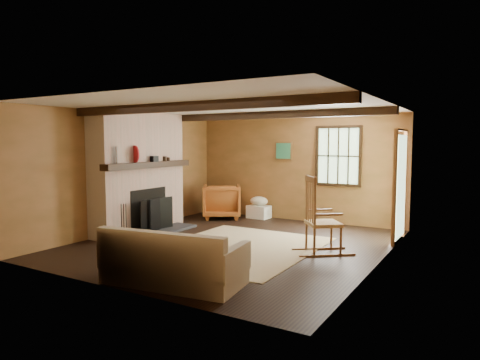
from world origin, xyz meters
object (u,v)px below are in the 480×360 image
Objects in this scene: rocking_chair at (321,221)px; laundry_basket at (259,212)px; fireplace at (140,177)px; armchair at (222,201)px; sofa at (172,264)px.

laundry_basket is (-2.38, 2.36, -0.39)m from rocking_chair.
rocking_chair is at bearing 2.45° from fireplace.
rocking_chair is (3.77, 0.16, -0.57)m from fireplace.
armchair is (-3.15, 1.93, -0.13)m from rocking_chair.
fireplace is 1.89× the size of rocking_chair.
armchair is at bearing 20.24° from rocking_chair.
sofa is 2.12× the size of armchair.
fireplace is 3.03m from laundry_basket.
sofa is 4.95m from laundry_basket.
laundry_basket is at bearing 97.46° from sofa.
armchair reaches higher than laundry_basket.
armchair is (0.62, 2.09, -0.70)m from fireplace.
fireplace is 2.70× the size of armchair.
laundry_basket is at bearing 6.93° from rocking_chair.
rocking_chair is at bearing 116.48° from armchair.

